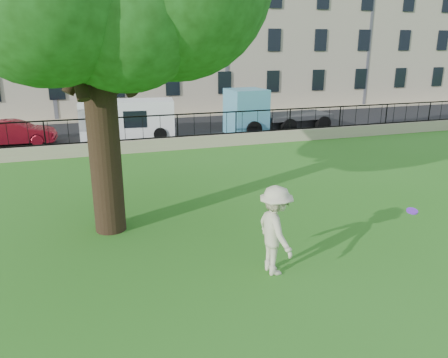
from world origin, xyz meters
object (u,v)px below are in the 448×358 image
object	(u,v)px
white_van	(128,119)
frisbee	(412,211)
man	(275,230)
red_sedan	(16,133)
blue_truck	(277,110)

from	to	relation	value
white_van	frisbee	bearing A→B (deg)	-64.60
man	white_van	bearing A→B (deg)	3.38
white_van	red_sedan	bearing A→B (deg)	-172.09
frisbee	white_van	distance (m)	16.81
red_sedan	white_van	bearing A→B (deg)	-85.40
white_van	blue_truck	world-z (taller)	blue_truck
man	red_sedan	bearing A→B (deg)	22.15
man	white_van	distance (m)	15.96
frisbee	red_sedan	bearing A→B (deg)	123.69
red_sedan	blue_truck	size ratio (longest dim) A/B	0.63
frisbee	red_sedan	distance (m)	19.28
man	frisbee	bearing A→B (deg)	-94.46
man	blue_truck	xyz separation A→B (m)	(6.97, 15.15, 0.25)
red_sedan	blue_truck	distance (m)	14.17
frisbee	white_van	xyz separation A→B (m)	(-5.05, 16.03, -0.08)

